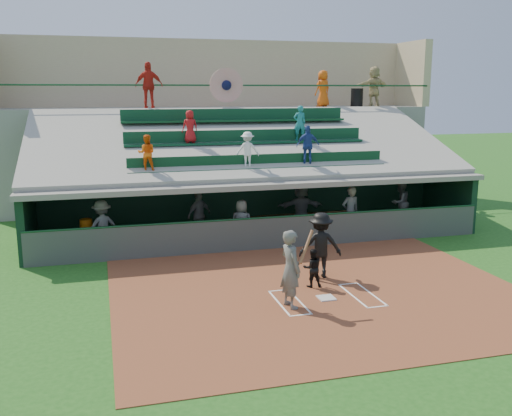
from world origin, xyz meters
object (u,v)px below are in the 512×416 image
object	(u,v)px
home_plate	(326,298)
white_table	(89,240)
trash_bin	(357,98)
water_cooler	(86,225)
catcher	(312,268)
batter_at_plate	(291,269)

from	to	relation	value
home_plate	white_table	xyz separation A→B (m)	(-6.07, 6.45, 0.34)
home_plate	trash_bin	xyz separation A→B (m)	(6.64, 12.71, 5.00)
white_table	water_cooler	distance (m)	0.55
catcher	trash_bin	distance (m)	14.23
catcher	white_table	world-z (taller)	catcher
catcher	batter_at_plate	bearing A→B (deg)	56.01
water_cooler	trash_bin	size ratio (longest dim) A/B	0.48
water_cooler	catcher	bearing A→B (deg)	-41.63
home_plate	catcher	distance (m)	1.11
batter_at_plate	white_table	distance (m)	8.41
white_table	water_cooler	bearing A→B (deg)	-107.69
batter_at_plate	catcher	world-z (taller)	batter_at_plate
home_plate	water_cooler	xyz separation A→B (m)	(-6.12, 6.38, 0.88)
catcher	trash_bin	xyz separation A→B (m)	(6.67, 11.74, 4.48)
batter_at_plate	trash_bin	size ratio (longest dim) A/B	2.27
water_cooler	trash_bin	distance (m)	14.83
home_plate	water_cooler	bearing A→B (deg)	133.80
trash_bin	white_table	bearing A→B (deg)	-153.77
trash_bin	home_plate	bearing A→B (deg)	-117.58
catcher	water_cooler	world-z (taller)	water_cooler
catcher	trash_bin	world-z (taller)	trash_bin
home_plate	trash_bin	size ratio (longest dim) A/B	0.49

